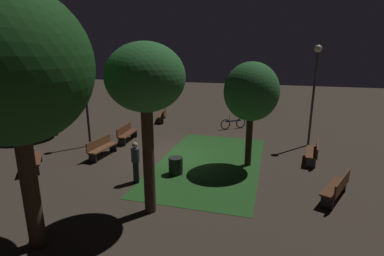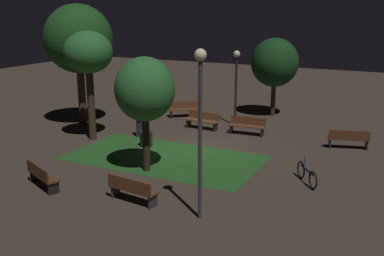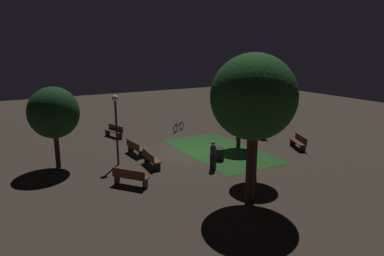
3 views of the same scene
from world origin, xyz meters
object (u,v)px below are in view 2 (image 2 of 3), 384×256
Objects in this scene: tree_left_canopy at (275,63)px; trash_bin at (146,139)px; bench_by_lamp at (247,125)px; tree_back_left at (145,90)px; bench_lawn_edge at (132,189)px; tree_tall_center at (78,39)px; tree_back_right at (88,54)px; bench_corner at (184,109)px; lamp_post_path_center at (236,74)px; bench_back_row at (349,138)px; bench_front_left at (202,120)px; pedestrian at (139,120)px; bicycle at (307,174)px; lamp_post_near_wall at (200,108)px; bench_front_right at (41,175)px.

trash_bin is at bearing 68.39° from tree_left_canopy.
tree_back_left reaches higher than bench_by_lamp.
bench_lawn_edge reaches higher than trash_bin.
bench_lawn_edge is 11.90m from tree_tall_center.
tree_back_right is at bearing 137.50° from tree_tall_center.
bench_corner is 7.07m from tree_tall_center.
bench_lawn_edge is 11.29m from lamp_post_path_center.
bench_by_lamp is 0.35× the size of tree_back_right.
lamp_post_path_center is at bearing -15.59° from bench_back_row.
bench_lawn_edge is 12.22m from bench_corner.
pedestrian is (2.12, 2.80, 0.37)m from bench_front_left.
bench_lawn_edge is 6.27m from trash_bin.
tree_tall_center is (8.69, 6.54, 1.45)m from tree_left_canopy.
tree_back_left is 11.42m from tree_left_canopy.
bench_corner is at bearing -70.62° from bench_lawn_edge.
tree_left_canopy is at bearing -110.63° from lamp_post_path_center.
bicycle reaches higher than trash_bin.
bench_lawn_edge is at bearing 137.46° from tree_tall_center.
tree_back_right is (6.34, 8.70, 0.98)m from tree_left_canopy.
lamp_post_path_center is 2.49× the size of pedestrian.
bench_lawn_edge is 1.27× the size of bicycle.
tree_back_left reaches higher than bench_lawn_edge.
tree_back_right is (1.83, 6.13, 3.61)m from bench_corner.
bench_corner is 13.59m from lamp_post_near_wall.
bench_lawn_edge is 1.15× the size of pedestrian.
tree_tall_center reaches higher than tree_back_right.
bench_front_left is 3.53m from pedestrian.
tree_tall_center is at bearing 7.33° from bench_back_row.
bench_front_left is 0.35× the size of tree_back_right.
bench_lawn_edge is at bearing 137.44° from tree_back_right.
tree_left_canopy is 8.93m from pedestrian.
lamp_post_path_center is (-1.26, -1.49, 2.29)m from bench_front_left.
tree_back_right reaches higher than bench_corner.
bench_back_row reaches higher than trash_bin.
lamp_post_near_wall is at bearing 114.85° from bench_front_left.
tree_left_canopy is (-1.64, -11.30, -0.10)m from tree_back_left.
trash_bin is (-5.31, 2.01, -4.21)m from tree_tall_center.
bench_front_right is at bearing 3.28° from lamp_post_near_wall.
bicycle is at bearing 140.48° from bench_corner.
bench_front_right reaches higher than trash_bin.
trash_bin is (5.41, -5.57, -3.07)m from lamp_post_near_wall.
tree_left_canopy is at bearing -98.27° from tree_back_left.
tree_tall_center reaches higher than bench_by_lamp.
bench_back_row is at bearing 164.41° from lamp_post_path_center.
tree_back_left is 6.33× the size of trash_bin.
pedestrian is (-4.16, 0.81, -3.72)m from tree_tall_center.
lamp_post_near_wall reaches higher than trash_bin.
bench_front_right is at bearing 47.04° from bench_back_row.
bench_front_left is 6.76m from tree_back_right.
lamp_post_path_center is at bearing -104.13° from bench_front_right.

